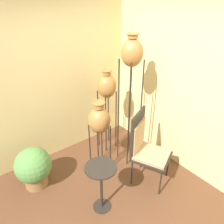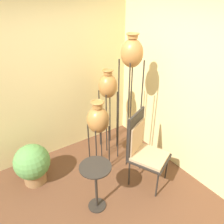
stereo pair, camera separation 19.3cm
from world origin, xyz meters
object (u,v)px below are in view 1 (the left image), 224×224
Objects in this scene: vase_stand_short at (99,120)px; potted_plant at (34,167)px; side_table at (101,179)px; vase_stand_medium at (107,87)px; chair at (146,146)px; vase_stand_tall at (132,57)px.

vase_stand_short reaches higher than potted_plant.
side_table is at bearing -59.60° from potted_plant.
vase_stand_medium is 1.23× the size of vase_stand_short.
vase_stand_medium is 1.16m from chair.
potted_plant is (-0.97, 0.29, -0.57)m from vase_stand_short.
potted_plant is (-1.50, 0.37, -1.44)m from vase_stand_tall.
side_table is 1.09m from potted_plant.
side_table is at bearing 158.35° from chair.
vase_stand_tall is at bearing 30.08° from side_table.
vase_stand_tall reaches higher than vase_stand_short.
vase_stand_short is 1.06× the size of chair.
side_table is at bearing -149.92° from vase_stand_tall.
vase_stand_tall is at bearing -8.56° from vase_stand_short.
vase_stand_short is (-0.45, -0.41, -0.28)m from vase_stand_medium.
chair is at bearing -92.99° from vase_stand_medium.
potted_plant is (-0.54, 0.93, -0.16)m from side_table.
vase_stand_medium is at bearing 62.49° from chair.
side_table is at bearing -124.16° from vase_stand_short.
vase_stand_tall reaches higher than side_table.
chair is at bearing -56.29° from vase_stand_short.
potted_plant is at bearing 166.01° from vase_stand_tall.
vase_stand_short is at bearing -16.83° from potted_plant.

